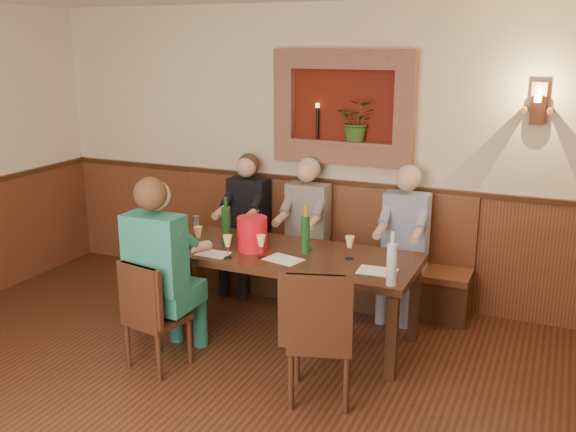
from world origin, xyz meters
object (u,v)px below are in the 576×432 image
(chair_near_right, at_px, (320,361))
(wine_bottle_green_b, at_px, (226,225))
(spittoon_bucket, at_px, (252,234))
(person_chair_front, at_px, (164,286))
(bench, at_px, (315,264))
(wine_bottle_green_a, at_px, (305,234))
(person_bench_right, at_px, (402,255))
(person_bench_left, at_px, (245,235))
(dining_table, at_px, (275,259))
(person_bench_mid, at_px, (304,242))
(water_bottle, at_px, (392,263))
(chair_near_left, at_px, (157,336))

(chair_near_right, relative_size, wine_bottle_green_b, 2.41)
(spittoon_bucket, bearing_deg, person_chair_front, -119.41)
(bench, bearing_deg, wine_bottle_green_a, -73.87)
(person_bench_right, bearing_deg, spittoon_bucket, -139.95)
(person_bench_left, xyz_separation_m, spittoon_bucket, (0.54, -0.90, 0.33))
(person_bench_left, height_order, person_chair_front, person_chair_front)
(dining_table, xyz_separation_m, person_bench_mid, (-0.07, 0.84, -0.10))
(person_bench_left, xyz_separation_m, wine_bottle_green_a, (0.98, -0.80, 0.35))
(chair_near_right, distance_m, water_bottle, 0.85)
(dining_table, height_order, person_bench_mid, person_bench_mid)
(bench, distance_m, wine_bottle_green_a, 1.11)
(dining_table, distance_m, person_bench_mid, 0.85)
(wine_bottle_green_a, bearing_deg, chair_near_right, -61.50)
(person_bench_mid, bearing_deg, bench, 54.85)
(chair_near_right, distance_m, wine_bottle_green_a, 1.17)
(dining_table, bearing_deg, person_bench_right, 43.30)
(bench, xyz_separation_m, chair_near_right, (0.73, -1.77, -0.04))
(person_chair_front, xyz_separation_m, water_bottle, (1.68, 0.40, 0.29))
(bench, distance_m, person_bench_right, 0.93)
(chair_near_left, xyz_separation_m, person_bench_left, (-0.13, 1.74, 0.31))
(person_bench_left, distance_m, spittoon_bucket, 1.10)
(person_bench_right, relative_size, spittoon_bucket, 4.83)
(chair_near_left, bearing_deg, wine_bottle_green_a, 58.76)
(person_bench_left, xyz_separation_m, person_bench_mid, (0.64, -0.00, 0.00))
(bench, height_order, person_bench_left, person_bench_left)
(water_bottle, bearing_deg, chair_near_right, -128.58)
(chair_near_left, distance_m, person_bench_right, 2.31)
(dining_table, bearing_deg, chair_near_left, -122.88)
(person_bench_mid, xyz_separation_m, water_bottle, (1.17, -1.21, 0.34))
(chair_near_right, xyz_separation_m, wine_bottle_green_a, (-0.47, 0.87, 0.63))
(person_bench_right, bearing_deg, person_chair_front, -132.37)
(chair_near_right, xyz_separation_m, spittoon_bucket, (-0.91, 0.77, 0.61))
(bench, relative_size, person_chair_front, 2.00)
(bench, bearing_deg, wine_bottle_green_b, -116.49)
(person_bench_mid, distance_m, spittoon_bucket, 0.96)
(water_bottle, bearing_deg, person_bench_right, 99.64)
(dining_table, relative_size, person_bench_right, 1.73)
(person_bench_mid, height_order, person_chair_front, person_chair_front)
(person_bench_right, height_order, water_bottle, person_bench_right)
(person_chair_front, distance_m, wine_bottle_green_b, 0.85)
(bench, distance_m, person_bench_mid, 0.27)
(person_bench_left, bearing_deg, spittoon_bucket, -59.08)
(water_bottle, bearing_deg, person_bench_mid, 133.93)
(person_chair_front, distance_m, water_bottle, 1.75)
(person_chair_front, bearing_deg, person_bench_mid, 72.52)
(person_chair_front, bearing_deg, person_bench_right, 47.63)
(person_bench_mid, height_order, wine_bottle_green_b, person_bench_mid)
(person_bench_right, xyz_separation_m, water_bottle, (0.21, -1.21, 0.34))
(chair_near_right, height_order, wine_bottle_green_b, wine_bottle_green_b)
(wine_bottle_green_b, bearing_deg, person_bench_right, 31.42)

